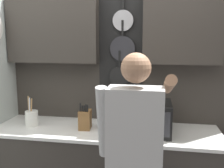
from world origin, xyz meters
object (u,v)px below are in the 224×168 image
object	(u,v)px
utensil_crock	(32,118)
knife_block	(85,119)
microwave	(145,117)
person	(135,149)

from	to	relation	value
utensil_crock	knife_block	bearing A→B (deg)	-0.11
microwave	knife_block	distance (m)	0.58
microwave	person	size ratio (longest dim) A/B	0.29
person	microwave	bearing A→B (deg)	85.89
microwave	knife_block	xyz separation A→B (m)	(-0.58, 0.00, -0.05)
utensil_crock	person	distance (m)	1.25
knife_block	person	xyz separation A→B (m)	(0.53, -0.61, 0.00)
person	utensil_crock	bearing A→B (deg)	150.84
knife_block	person	distance (m)	0.81
utensil_crock	person	world-z (taller)	person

